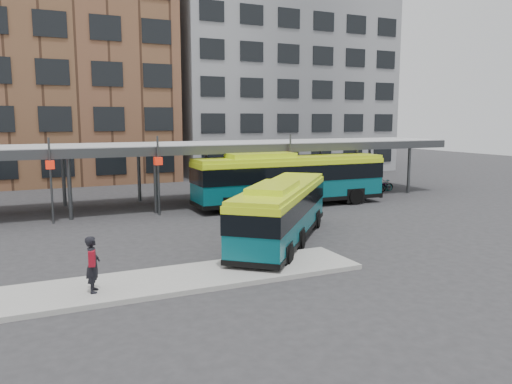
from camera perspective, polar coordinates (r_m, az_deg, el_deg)
name	(u,v)px	position (r m, az deg, el deg)	size (l,w,h in m)	color
ground	(275,247)	(22.99, 2.24, -6.25)	(120.00, 120.00, 0.00)	#28282B
boarding_island	(176,280)	(18.35, -9.10, -9.85)	(14.00, 3.00, 0.18)	gray
canopy	(190,147)	(34.26, -7.60, 5.11)	(40.00, 6.53, 4.80)	#999B9E
building_brick	(23,62)	(52.10, -25.12, 13.30)	(26.00, 14.00, 22.00)	brown
building_grey	(275,82)	(58.18, 2.14, 12.47)	(24.00, 14.00, 20.00)	slate
bus_front	(282,210)	(23.47, 3.02, -2.05)	(8.79, 9.79, 3.00)	#074D55
bus_rear	(289,178)	(33.37, 3.85, 1.60)	(13.17, 3.07, 3.63)	#074D55
pedestrian	(93,264)	(17.20, -18.15, -7.81)	(0.58, 0.76, 1.86)	black
bike_rack	(365,187)	(40.27, 12.30, 0.55)	(6.69, 1.59, 1.08)	slate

